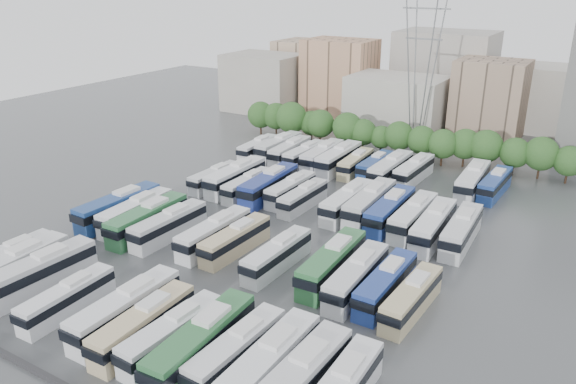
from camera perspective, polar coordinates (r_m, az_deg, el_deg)
The scene contains 51 objects.
ground at distance 73.82m, azimuth -1.67°, elevation -4.76°, with size 220.00×220.00×0.00m, color #424447.
parapet at distance 53.37m, azimuth -22.19°, elevation -17.58°, with size 56.00×0.50×0.50m, color #2D2D30.
tree_line at distance 108.38m, azimuth 9.85°, elevation 5.91°, with size 65.43×7.64×8.14m.
city_buildings at distance 136.96m, azimuth 12.27°, elevation 10.47°, with size 102.00×35.00×20.00m.
electricity_pylon at distance 111.87m, azimuth 13.52°, elevation 13.65°, with size 9.00×6.91×33.83m.
bus_r0_s0 at distance 72.97m, azimuth -26.42°, elevation -5.99°, with size 2.54×11.08×3.47m.
bus_r0_s1 at distance 69.50m, azimuth -26.11°, elevation -6.96°, with size 3.37×13.42×4.18m.
bus_r0_s2 at distance 67.28m, azimuth -23.99°, elevation -7.52°, with size 3.56×13.48×4.19m.
bus_r0_s4 at distance 62.02m, azimuth -21.50°, elevation -10.02°, with size 2.76×11.07×3.45m.
bus_r0_s6 at distance 57.88m, azimuth -16.16°, elevation -11.34°, with size 2.87×12.94×4.06m.
bus_r0_s7 at distance 55.42m, azimuth -14.45°, elevation -12.90°, with size 2.92×12.14×3.79m.
bus_r0_s8 at distance 53.70m, azimuth -11.64°, elevation -13.94°, with size 3.11×11.77×3.66m.
bus_r0_s9 at distance 51.81m, azimuth -8.76°, elevation -14.81°, with size 3.44×13.47×4.19m.
bus_r0_s10 at distance 50.87m, azimuth -5.24°, elevation -15.75°, with size 3.05×11.83×3.68m.
bus_r0_s11 at distance 48.79m, azimuth -2.03°, elevation -17.19°, with size 2.87×13.16×4.13m.
bus_r0_s12 at distance 47.19m, azimuth 1.07°, elevation -18.70°, with size 3.36×13.37×4.17m.
bus_r1_s0 at distance 81.65m, azimuth -16.83°, elevation -1.47°, with size 3.49×13.65×4.25m.
bus_r1_s1 at distance 79.69m, azimuth -15.18°, elevation -1.98°, with size 3.26×12.68×3.95m.
bus_r1_s2 at distance 76.74m, azimuth -14.06°, elevation -2.70°, with size 3.17×13.28×4.15m.
bus_r1_s3 at distance 74.80m, azimuth -12.03°, elevation -3.29°, with size 3.05×12.29×3.83m.
bus_r1_s5 at distance 71.47m, azimuth -7.51°, elevation -4.17°, with size 2.91×12.37×3.87m.
bus_r1_s6 at distance 69.77m, azimuth -5.36°, elevation -4.84°, with size 2.98×11.67×3.63m.
bus_r1_s8 at distance 65.83m, azimuth -1.11°, elevation -6.42°, with size 2.89×11.65×3.63m.
bus_r1_s10 at distance 63.86m, azimuth 4.51°, elevation -7.17°, with size 3.28×13.26×4.13m.
bus_r1_s11 at distance 61.65m, azimuth 6.98°, elevation -8.51°, with size 3.00×12.52×3.91m.
bus_r1_s12 at distance 60.91m, azimuth 9.91°, elevation -9.17°, with size 2.74×11.98×3.75m.
bus_r1_s13 at distance 59.16m, azimuth 12.45°, elevation -10.47°, with size 2.99×11.43×3.55m.
bus_r2_s1 at distance 91.57m, azimuth -7.43°, elevation 1.49°, with size 2.69×10.99×3.43m.
bus_r2_s2 at distance 90.35m, azimuth -5.36°, elevation 1.56°, with size 2.98×13.40×4.20m.
bus_r2_s3 at distance 87.53m, azimuth -4.09°, elevation 0.70°, with size 2.52×11.20×3.51m.
bus_r2_s4 at distance 86.40m, azimuth -1.96°, elevation 0.74°, with size 3.44×13.74×4.28m.
bus_r2_s5 at distance 85.56m, azimuth 0.26°, elevation 0.28°, with size 2.77×11.38×3.55m.
bus_r2_s6 at distance 82.63m, azimuth 1.53°, elevation -0.55°, with size 2.67×10.97×3.42m.
bus_r2_s8 at distance 80.82m, azimuth 6.04°, elevation -0.96°, with size 2.80×12.77×4.01m.
bus_r2_s9 at distance 80.28m, azimuth 8.30°, elevation -1.13°, with size 3.31×13.72×4.28m.
bus_r2_s10 at distance 78.56m, azimuth 10.32°, elevation -1.83°, with size 3.02×13.13×4.11m.
bus_r2_s11 at distance 77.38m, azimuth 12.59°, elevation -2.42°, with size 2.82×12.74×3.99m.
bus_r2_s12 at distance 75.15m, azimuth 14.54°, elevation -3.29°, with size 3.31×13.17×4.10m.
bus_r2_s13 at distance 74.79m, azimuth 17.21°, elevation -3.75°, with size 3.25×12.83×4.00m.
bus_r3_s0 at distance 106.51m, azimuth -3.07°, elevation 4.50°, with size 2.91×11.34×3.53m.
bus_r3_s1 at distance 106.32m, azimuth -0.94°, elevation 4.64°, with size 3.02×12.83×4.01m.
bus_r3_s2 at distance 103.73m, azimuth 0.20°, elevation 4.17°, with size 3.15×12.47×3.88m.
bus_r3_s3 at distance 101.95m, azimuth 1.72°, elevation 3.80°, with size 2.92×11.87×3.70m.
bus_r3_s4 at distance 100.84m, azimuth 3.51°, elevation 3.69°, with size 3.26×13.11×4.09m.
bus_r3_s5 at distance 99.43m, azimuth 5.17°, elevation 3.42°, with size 3.04×13.48×4.22m.
bus_r3_s6 at distance 98.19m, azimuth 6.89°, elevation 2.92°, with size 3.00×11.40×3.55m.
bus_r3_s7 at distance 97.63m, azimuth 8.84°, elevation 2.69°, with size 2.56×11.11×3.48m.
bus_r3_s8 at distance 95.15m, azimuth 10.38°, elevation 2.31°, with size 3.17×13.32×4.16m.
bus_r3_s9 at distance 95.70m, azimuth 12.66°, elevation 2.14°, with size 3.21×12.25×3.81m.
bus_r3_s12 at distance 92.91m, azimuth 18.24°, elevation 1.11°, with size 3.41×13.52×4.21m.
bus_r3_s13 at distance 93.20m, azimuth 20.27°, elevation 0.75°, with size 3.06×11.85×3.69m.
Camera 1 is at (36.14, -55.65, 32.34)m, focal length 35.00 mm.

